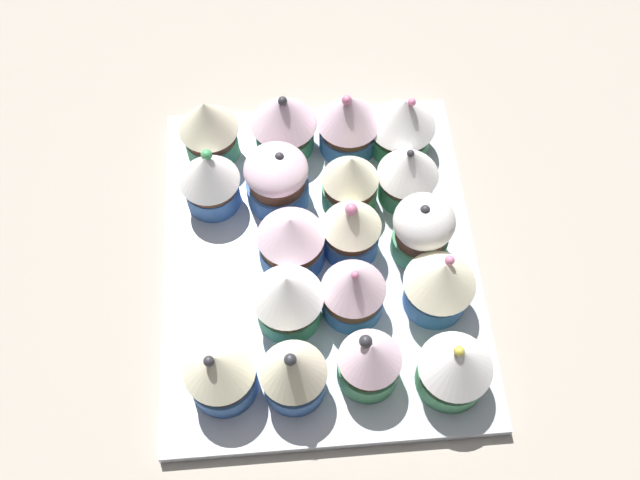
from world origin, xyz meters
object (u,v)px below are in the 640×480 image
object	(u,v)px
cupcake_0	(208,128)
cupcake_6	(288,297)
cupcake_17	(455,366)
cupcake_14	(408,173)
cupcake_10	(352,228)
baking_tray	(320,258)
cupcake_9	(350,181)
cupcake_8	(349,121)
cupcake_13	(402,123)
cupcake_12	(369,361)
cupcake_11	(353,289)
cupcake_16	(439,283)
cupcake_3	(284,121)
cupcake_1	(209,179)
cupcake_15	(423,232)
cupcake_4	(277,179)
cupcake_2	(220,372)
cupcake_7	(293,371)
cupcake_5	(291,242)

from	to	relation	value
cupcake_0	cupcake_6	xyz separation A→B (cm)	(18.89, 6.75, -0.04)
cupcake_17	cupcake_14	bearing A→B (deg)	-176.31
cupcake_10	cupcake_17	distance (cm)	15.55
baking_tray	cupcake_9	world-z (taller)	cupcake_9
cupcake_8	cupcake_13	bearing A→B (deg)	84.86
cupcake_12	cupcake_11	bearing A→B (deg)	-173.92
cupcake_11	cupcake_16	xyz separation A→B (cm)	(0.05, 7.55, 0.03)
cupcake_8	cupcake_3	bearing A→B (deg)	-95.36
cupcake_14	cupcake_16	world-z (taller)	same
cupcake_3	cupcake_11	distance (cm)	19.51
cupcake_1	cupcake_15	bearing A→B (deg)	69.35
cupcake_4	cupcake_10	xyz separation A→B (cm)	(6.18, 6.55, 0.40)
cupcake_2	cupcake_7	bearing A→B (deg)	84.60
cupcake_0	cupcake_8	bearing A→B (deg)	89.00
baking_tray	cupcake_12	size ratio (longest dim) A/B	4.94
cupcake_16	baking_tray	bearing A→B (deg)	-119.15
cupcake_2	cupcake_3	distance (cm)	26.26
cupcake_11	cupcake_12	xyz separation A→B (cm)	(6.52, 0.69, -0.30)
cupcake_1	cupcake_6	world-z (taller)	cupcake_6
cupcake_15	cupcake_16	world-z (taller)	same
cupcake_2	cupcake_8	size ratio (longest dim) A/B	0.94
cupcake_3	cupcake_15	distance (cm)	18.11
cupcake_17	cupcake_1	bearing A→B (deg)	-134.98
cupcake_3	cupcake_11	world-z (taller)	same
cupcake_1	cupcake_12	distance (cm)	23.16
cupcake_10	cupcake_17	xyz separation A→B (cm)	(13.77, 7.23, -0.07)
cupcake_6	baking_tray	bearing A→B (deg)	151.22
baking_tray	cupcake_9	bearing A→B (deg)	149.94
cupcake_6	cupcake_13	world-z (taller)	cupcake_6
cupcake_10	cupcake_14	distance (cm)	8.18
cupcake_4	cupcake_12	xyz separation A→B (cm)	(18.85, 6.78, 0.16)
cupcake_1	cupcake_9	size ratio (longest dim) A/B	1.01
cupcake_4	cupcake_17	xyz separation A→B (cm)	(19.94, 13.78, 0.32)
cupcake_0	cupcake_1	distance (cm)	5.95
cupcake_17	cupcake_12	bearing A→B (deg)	-98.86
cupcake_0	cupcake_11	world-z (taller)	same
cupcake_8	cupcake_15	distance (cm)	14.12
cupcake_1	cupcake_15	distance (cm)	20.69
cupcake_2	cupcake_13	size ratio (longest dim) A/B	1.01
baking_tray	cupcake_9	size ratio (longest dim) A/B	4.85
cupcake_2	cupcake_1	bearing A→B (deg)	-177.61
cupcake_9	cupcake_17	distance (cm)	20.09
cupcake_1	cupcake_14	world-z (taller)	same
cupcake_13	cupcake_16	bearing A→B (deg)	2.66
cupcake_1	cupcake_6	size ratio (longest dim) A/B	0.98
cupcake_4	cupcake_10	size ratio (longest dim) A/B	0.90
cupcake_1	cupcake_10	xyz separation A→B (cm)	(6.38, 12.93, -0.04)
cupcake_10	cupcake_14	xyz separation A→B (cm)	(-5.58, 5.98, 0.10)
cupcake_2	cupcake_5	size ratio (longest dim) A/B	1.06
cupcake_0	cupcake_15	size ratio (longest dim) A/B	1.02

